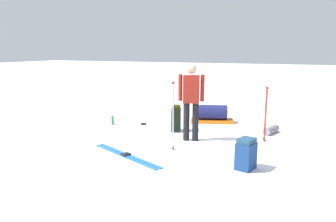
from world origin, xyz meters
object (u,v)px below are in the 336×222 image
at_px(skier_standing, 191,98).
at_px(ski_poles_planted_far, 266,111).
at_px(ski_poles_planted_near, 173,113).
at_px(gear_sled, 212,114).
at_px(ski_pair_far, 144,125).
at_px(ski_pair_near, 126,155).
at_px(sleeping_mat_rolled, 271,130).
at_px(backpack_bright, 176,119).
at_px(thermos_bottle, 113,120).
at_px(backpack_large_dark, 246,154).

distance_m(skier_standing, ski_poles_planted_far, 1.64).
xyz_separation_m(ski_poles_planted_near, gear_sled, (-2.79, -0.00, -0.54)).
bearing_deg(ski_pair_far, ski_pair_near, 20.42).
relative_size(ski_pair_near, sleeping_mat_rolled, 3.36).
relative_size(skier_standing, ski_poles_planted_near, 1.22).
bearing_deg(ski_poles_planted_far, ski_pair_near, -47.96).
xyz_separation_m(skier_standing, ski_pair_far, (-0.89, -1.66, -0.94)).
distance_m(backpack_bright, ski_poles_planted_near, 1.64).
bearing_deg(gear_sled, ski_poles_planted_near, 0.04).
xyz_separation_m(ski_poles_planted_near, ski_poles_planted_far, (-1.37, 1.60, -0.09)).
relative_size(skier_standing, ski_pair_far, 1.02).
distance_m(sleeping_mat_rolled, thermos_bottle, 4.07).
distance_m(skier_standing, ski_poles_planted_near, 0.86).
distance_m(ski_pair_near, backpack_large_dark, 2.24).
relative_size(skier_standing, thermos_bottle, 6.54).
bearing_deg(ski_pair_near, thermos_bottle, -141.49).
height_order(ski_pair_far, ski_poles_planted_far, ski_poles_planted_far).
bearing_deg(sleeping_mat_rolled, thermos_bottle, -79.08).
xyz_separation_m(backpack_large_dark, gear_sled, (-3.25, -1.53, -0.04)).
bearing_deg(backpack_large_dark, ski_poles_planted_near, -106.82).
bearing_deg(ski_poles_planted_far, skier_standing, -70.76).
xyz_separation_m(ski_poles_planted_far, thermos_bottle, (-0.03, -3.94, -0.55)).
xyz_separation_m(skier_standing, thermos_bottle, (-0.56, -2.42, -0.82)).
bearing_deg(sleeping_mat_rolled, skier_standing, -49.85).
relative_size(sleeping_mat_rolled, thermos_bottle, 2.12).
xyz_separation_m(skier_standing, ski_poles_planted_far, (-0.53, 1.52, -0.27)).
xyz_separation_m(skier_standing, backpack_bright, (-0.64, -0.62, -0.64)).
distance_m(ski_pair_far, thermos_bottle, 0.84).
distance_m(backpack_bright, ski_poles_planted_far, 2.17).
bearing_deg(sleeping_mat_rolled, ski_poles_planted_near, -37.33).
xyz_separation_m(backpack_large_dark, backpack_bright, (-1.94, -2.07, 0.05)).
distance_m(backpack_bright, gear_sled, 1.42).
relative_size(ski_pair_far, ski_poles_planted_near, 1.19).
relative_size(ski_poles_planted_near, sleeping_mat_rolled, 2.53).
relative_size(ski_pair_far, gear_sled, 1.33).
bearing_deg(sleeping_mat_rolled, ski_pair_near, -39.29).
xyz_separation_m(backpack_bright, thermos_bottle, (0.08, -1.80, -0.19)).
xyz_separation_m(ski_pair_far, sleeping_mat_rolled, (-0.44, 3.24, 0.08)).
distance_m(ski_pair_far, ski_poles_planted_far, 3.27).
bearing_deg(ski_poles_planted_near, ski_pair_near, -44.80).
height_order(ski_poles_planted_far, gear_sled, ski_poles_planted_far).
bearing_deg(backpack_bright, ski_poles_planted_far, 87.09).
distance_m(ski_poles_planted_near, sleeping_mat_rolled, 2.81).
relative_size(backpack_bright, gear_sled, 0.52).
bearing_deg(ski_pair_near, backpack_bright, 176.16).
height_order(backpack_bright, gear_sled, backpack_bright).
relative_size(ski_poles_planted_far, thermos_bottle, 4.69).
xyz_separation_m(backpack_bright, gear_sled, (-1.31, 0.54, -0.09)).
height_order(ski_pair_near, gear_sled, gear_sled).
height_order(gear_sled, sleeping_mat_rolled, gear_sled).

